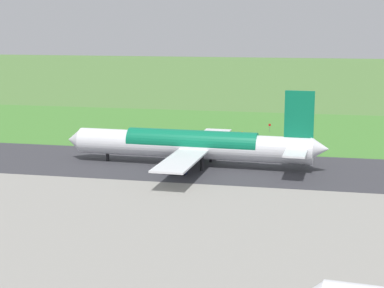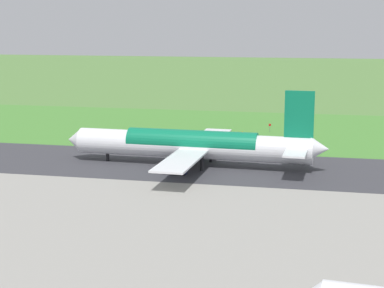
# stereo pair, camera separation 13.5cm
# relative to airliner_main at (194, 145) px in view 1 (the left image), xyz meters

# --- Properties ---
(ground_plane) EXTENTS (800.00, 800.00, 0.00)m
(ground_plane) POSITION_rel_airliner_main_xyz_m (5.93, -0.01, -4.35)
(ground_plane) COLOR #547F3D
(runway_asphalt) EXTENTS (600.00, 28.07, 0.06)m
(runway_asphalt) POSITION_rel_airliner_main_xyz_m (5.93, -0.01, -4.32)
(runway_asphalt) COLOR #38383D
(runway_asphalt) RESTS_ON ground
(grass_verge_foreground) EXTENTS (600.00, 80.00, 0.04)m
(grass_verge_foreground) POSITION_rel_airliner_main_xyz_m (5.93, -38.77, -4.33)
(grass_verge_foreground) COLOR #478534
(grass_verge_foreground) RESTS_ON ground
(airliner_main) EXTENTS (54.09, 44.19, 15.88)m
(airliner_main) POSITION_rel_airliner_main_xyz_m (0.00, 0.00, 0.00)
(airliner_main) COLOR white
(airliner_main) RESTS_ON ground
(no_stopping_sign) EXTENTS (0.60, 0.10, 2.22)m
(no_stopping_sign) POSITION_rel_airliner_main_xyz_m (-11.50, -42.77, -3.02)
(no_stopping_sign) COLOR slate
(no_stopping_sign) RESTS_ON ground
(traffic_cone_orange) EXTENTS (0.40, 0.40, 0.55)m
(traffic_cone_orange) POSITION_rel_airliner_main_xyz_m (-4.59, -39.76, -4.08)
(traffic_cone_orange) COLOR orange
(traffic_cone_orange) RESTS_ON ground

